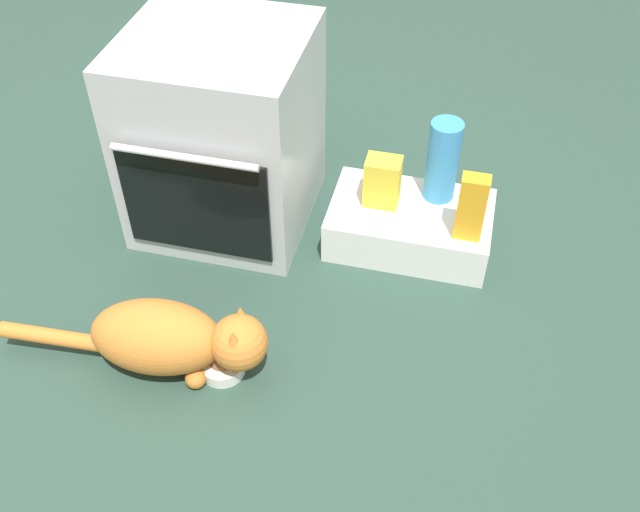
% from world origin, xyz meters
% --- Properties ---
extents(ground, '(8.00, 8.00, 0.00)m').
position_xyz_m(ground, '(0.00, 0.00, 0.00)').
color(ground, '#284238').
extents(oven, '(0.59, 0.62, 0.71)m').
position_xyz_m(oven, '(-0.03, 0.42, 0.35)').
color(oven, '#B7BABF').
rests_on(oven, ground).
extents(pantry_cabinet, '(0.56, 0.35, 0.16)m').
position_xyz_m(pantry_cabinet, '(0.64, 0.41, 0.08)').
color(pantry_cabinet, white).
rests_on(pantry_cabinet, ground).
extents(food_bowl, '(0.14, 0.14, 0.08)m').
position_xyz_m(food_bowl, '(0.19, -0.29, 0.03)').
color(food_bowl, white).
rests_on(food_bowl, ground).
extents(cat, '(0.84, 0.27, 0.25)m').
position_xyz_m(cat, '(0.04, -0.31, 0.13)').
color(cat, '#C6752D').
rests_on(cat, ground).
extents(water_bottle, '(0.11, 0.11, 0.30)m').
position_xyz_m(water_bottle, '(0.72, 0.51, 0.31)').
color(water_bottle, '#388CD1').
rests_on(water_bottle, pantry_cabinet).
extents(snack_bag, '(0.12, 0.09, 0.18)m').
position_xyz_m(snack_bag, '(0.54, 0.42, 0.25)').
color(snack_bag, yellow).
rests_on(snack_bag, pantry_cabinet).
extents(juice_carton, '(0.09, 0.06, 0.24)m').
position_xyz_m(juice_carton, '(0.84, 0.32, 0.28)').
color(juice_carton, orange).
rests_on(juice_carton, pantry_cabinet).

